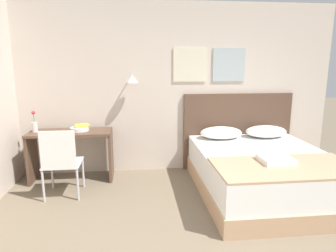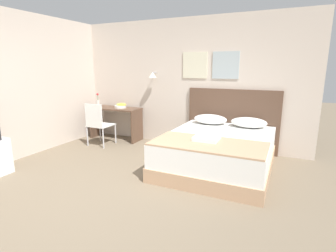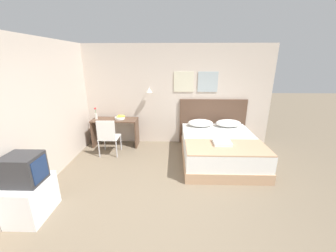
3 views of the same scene
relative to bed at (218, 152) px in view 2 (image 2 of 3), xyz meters
The scene contains 12 objects.
ground_plane 2.18m from the bed, 122.59° to the right, with size 24.00×24.00×0.00m, color #756651.
wall_back 1.92m from the bed, 135.92° to the left, with size 5.37×0.31×2.65m.
bed is the anchor object (origin of this frame).
headboard 1.11m from the bed, 90.00° to the left, with size 1.80×0.06×1.24m.
pillow_left 0.94m from the bed, 115.29° to the left, with size 0.65×0.42×0.18m.
pillow_right 0.94m from the bed, 64.71° to the left, with size 0.65×0.42×0.18m.
throw_blanket 0.67m from the bed, 90.00° to the right, with size 1.63×0.83×0.02m.
folded_towel_near_foot 0.57m from the bed, 98.16° to the right, with size 0.36×0.34×0.06m.
desk 2.76m from the bed, 163.18° to the left, with size 1.19×0.49×0.75m.
desk_chair 2.66m from the bed, behind, with size 0.46×0.46×0.92m.
fruit_bowl 2.67m from the bed, 161.99° to the left, with size 0.29×0.26×0.12m.
flower_vase 3.28m from the bed, 165.72° to the left, with size 0.08×0.08×0.32m.
Camera 2 is at (2.17, -2.30, 1.68)m, focal length 28.00 mm.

